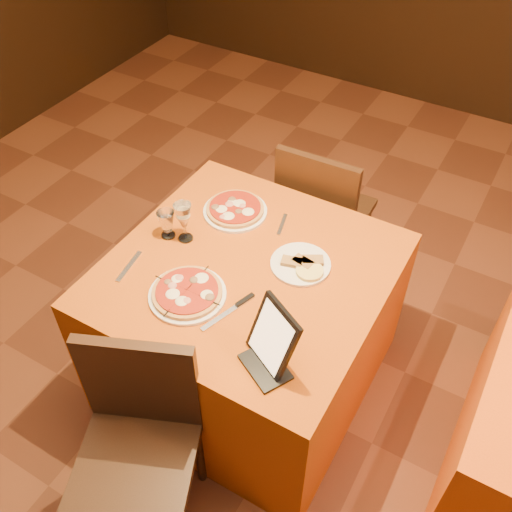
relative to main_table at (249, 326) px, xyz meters
The scene contains 13 objects.
floor 0.68m from the main_table, 58.54° to the right, with size 6.00×7.00×0.01m, color #5E2D19.
main_table is the anchor object (origin of this frame).
chair_main_near 0.80m from the main_table, 90.00° to the right, with size 0.39×0.39×0.91m, color black, non-canonical shape.
chair_main_far 0.82m from the main_table, 90.00° to the left, with size 0.43×0.43×0.91m, color black, non-canonical shape.
pizza_near 0.48m from the main_table, 116.73° to the right, with size 0.30×0.30×0.03m.
pizza_far 0.53m from the main_table, 129.87° to the left, with size 0.29×0.29×0.03m.
cutlet_dish 0.44m from the main_table, 33.82° to the left, with size 0.25×0.25×0.03m.
wine_glass 0.57m from the main_table, behind, with size 0.08×0.08×0.19m, color #F0CA88, non-canonical shape.
water_glass 0.59m from the main_table, behind, with size 0.07×0.07×0.13m, color white, non-canonical shape.
tablet 0.67m from the main_table, 48.32° to the right, with size 0.20×0.02×0.24m, color black.
knife 0.45m from the main_table, 77.03° to the right, with size 0.25×0.02×0.01m, color silver.
fork_near 0.61m from the main_table, 150.72° to the right, with size 0.18×0.02×0.01m, color #B7B9BF.
fork_far 0.48m from the main_table, 90.66° to the left, with size 0.14×0.02×0.01m, color silver.
Camera 1 is at (0.54, -0.89, 2.41)m, focal length 40.00 mm.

